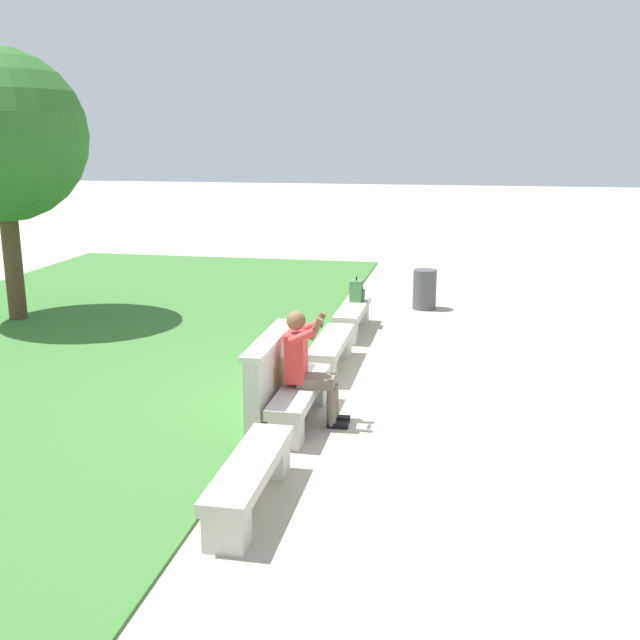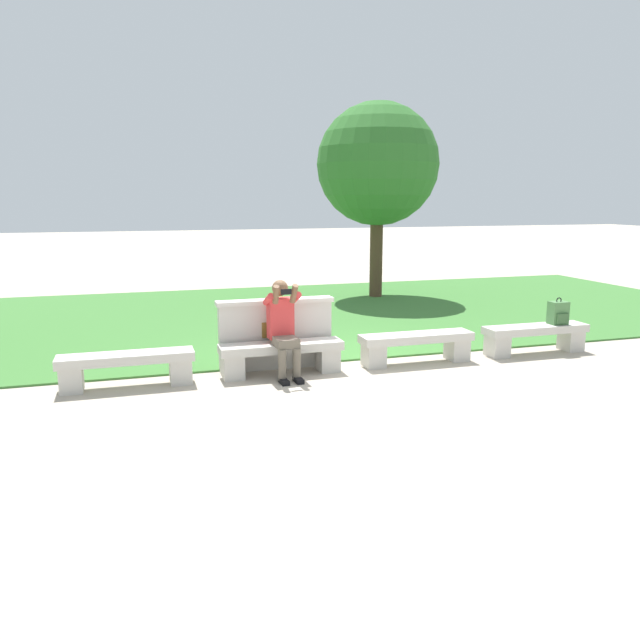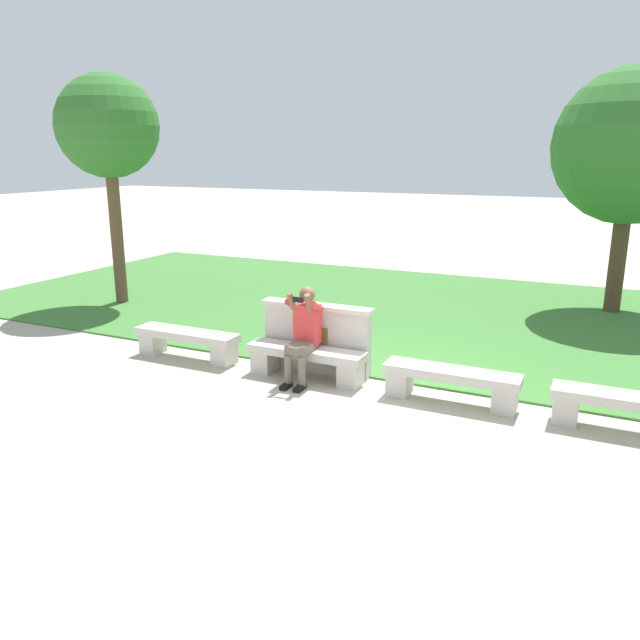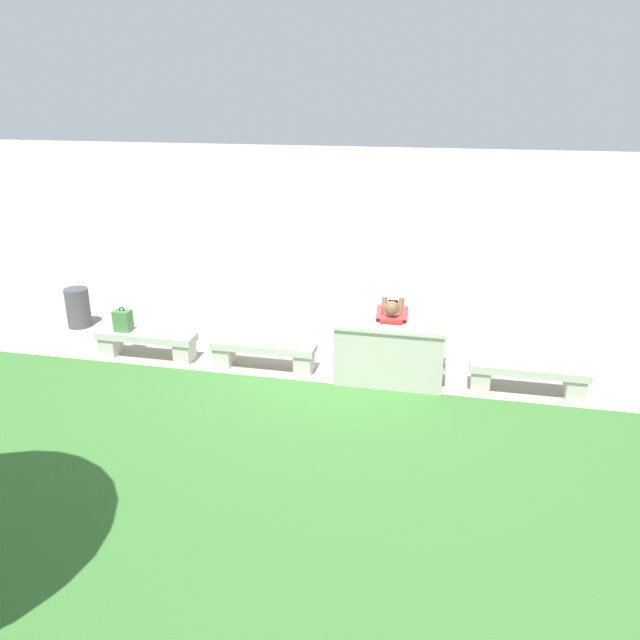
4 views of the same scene
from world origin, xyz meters
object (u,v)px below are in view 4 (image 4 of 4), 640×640
at_px(bench_mid, 263,352).
at_px(person_photographer, 391,335).
at_px(bench_far, 147,341).
at_px(bench_near, 390,363).
at_px(trash_bin, 78,308).
at_px(bench_main, 528,375).
at_px(backpack, 123,321).

bearing_deg(bench_mid, person_photographer, -177.83).
bearing_deg(person_photographer, bench_far, 1.08).
bearing_deg(bench_near, trash_bin, -10.10).
bearing_deg(bench_main, person_photographer, -2.16).
bearing_deg(bench_far, trash_bin, -28.92).
bearing_deg(bench_far, backpack, -1.11).
bearing_deg(backpack, trash_bin, -34.49).
bearing_deg(person_photographer, bench_near, 94.97).
distance_m(bench_near, trash_bin, 6.16).
bearing_deg(bench_near, bench_main, 180.00).
bearing_deg(bench_far, bench_mid, 180.00).
relative_size(bench_main, person_photographer, 1.30).
bearing_deg(backpack, person_photographer, -179.11).
distance_m(person_photographer, trash_bin, 6.16).
distance_m(bench_main, bench_mid, 4.11).
bearing_deg(bench_near, backpack, -0.10).
height_order(bench_main, bench_near, same).
height_order(bench_near, bench_far, same).
xyz_separation_m(bench_main, bench_near, (2.06, 0.00, 0.00)).
xyz_separation_m(bench_near, bench_mid, (2.06, 0.00, 0.00)).
bearing_deg(trash_bin, bench_near, 169.90).
xyz_separation_m(bench_mid, person_photographer, (-2.05, -0.08, 0.44)).
relative_size(bench_main, bench_mid, 1.00).
bearing_deg(bench_near, bench_far, 0.00).
relative_size(bench_far, person_photographer, 1.30).
xyz_separation_m(bench_far, backpack, (0.39, -0.01, 0.33)).
relative_size(bench_far, trash_bin, 2.29).
relative_size(bench_near, person_photographer, 1.30).
xyz_separation_m(bench_main, person_photographer, (2.06, -0.08, 0.44)).
distance_m(bench_far, person_photographer, 4.13).
height_order(bench_main, bench_mid, same).
relative_size(bench_mid, backpack, 4.01).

